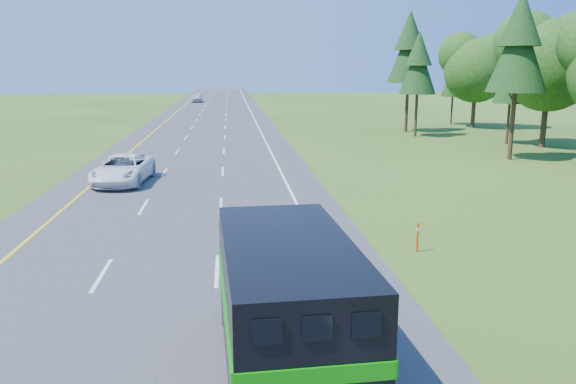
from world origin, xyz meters
name	(u,v)px	position (x,y,z in m)	size (l,w,h in m)	color
road	(202,146)	(0.00, 50.00, 0.02)	(15.00, 260.00, 0.04)	#38383A
lane_markings	(202,146)	(0.00, 50.00, 0.04)	(11.15, 260.00, 0.01)	yellow
horse_truck	(283,306)	(3.34, 13.04, 1.83)	(2.71, 7.67, 3.35)	black
white_suv	(123,169)	(-3.78, 34.92, 0.84)	(2.67, 5.79, 1.61)	white
far_car	(197,98)	(-3.82, 112.28, 0.86)	(1.94, 4.82, 1.64)	silver
delineator	(418,236)	(8.98, 21.32, 0.58)	(0.09, 0.05, 1.08)	#FB490D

